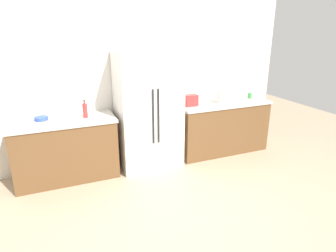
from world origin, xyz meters
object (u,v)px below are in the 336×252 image
cup_a (250,95)px  cup_b (54,118)px  rice_cooker (223,95)px  bowl_a (41,119)px  toaster (191,100)px  refrigerator (148,111)px  bottle_a (85,110)px

cup_a → cup_b: bearing=-179.3°
rice_cooker → bowl_a: bearing=177.3°
toaster → cup_b: (-2.07, 0.02, -0.05)m
bowl_a → toaster: bearing=-2.6°
cup_b → refrigerator: bearing=-2.0°
toaster → bottle_a: 1.66m
rice_cooker → cup_b: bearing=178.9°
bottle_a → bowl_a: bottle_a is taller
bottle_a → cup_b: bearing=177.2°
refrigerator → cup_b: (-1.34, 0.05, 0.03)m
refrigerator → bottle_a: size_ratio=6.96×
refrigerator → cup_b: bearing=178.0°
refrigerator → bowl_a: refrigerator is taller
refrigerator → cup_a: size_ratio=17.84×
toaster → rice_cooker: 0.59m
bottle_a → bowl_a: (-0.58, 0.10, -0.08)m
rice_cooker → cup_b: 2.66m
cup_b → toaster: bearing=-0.6°
bowl_a → cup_b: bearing=-26.6°
cup_a → bowl_a: 3.44m
bottle_a → toaster: bearing=-0.0°
refrigerator → toaster: bearing=2.1°
toaster → bowl_a: (-2.23, 0.10, -0.07)m
rice_cooker → bowl_a: rice_cooker is taller
rice_cooker → bottle_a: rice_cooker is taller
refrigerator → bowl_a: (-1.50, 0.13, 0.02)m
cup_a → cup_b: size_ratio=1.20×
bottle_a → cup_b: size_ratio=3.08×
toaster → cup_a: bearing=2.7°
cup_a → toaster: bearing=-177.3°
bottle_a → cup_b: (-0.41, 0.02, -0.07)m
rice_cooker → cup_a: size_ratio=2.75×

